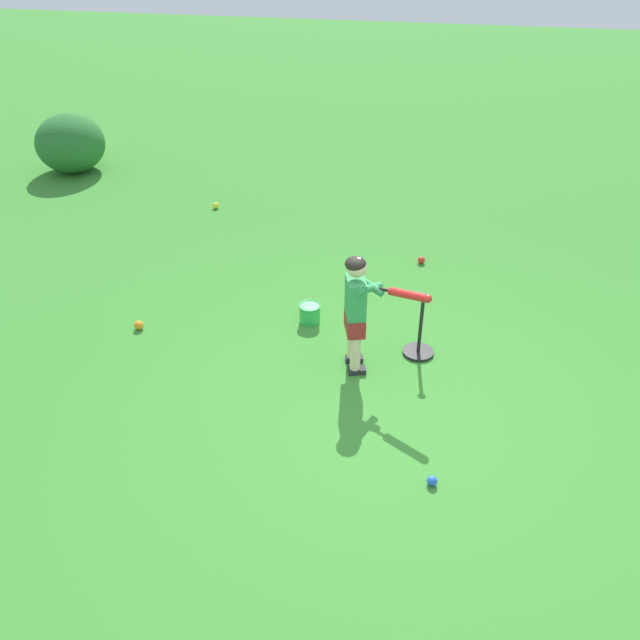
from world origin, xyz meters
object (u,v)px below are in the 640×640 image
play_ball_midfield (421,260)px  toy_bucket (310,313)px  batting_tee (419,344)px  play_ball_behind_batter (432,481)px  play_ball_far_right (139,325)px  play_ball_far_left (216,206)px  child_batter (359,304)px

play_ball_midfield → toy_bucket: size_ratio=0.38×
batting_tee → toy_bucket: (0.31, 1.08, -0.01)m
play_ball_midfield → toy_bucket: (-1.45, 0.96, 0.06)m
play_ball_behind_batter → play_ball_far_right: size_ratio=0.83×
play_ball_far_right → batting_tee: (0.17, -2.65, 0.06)m
play_ball_midfield → batting_tee: size_ratio=0.13×
play_ball_far_left → toy_bucket: bearing=-142.7°
play_ball_behind_batter → play_ball_far_right: (1.39, 2.88, 0.01)m
batting_tee → toy_bucket: bearing=74.1°
child_batter → play_ball_far_right: child_batter is taller
play_ball_far_right → play_ball_midfield: (1.93, -2.52, -0.00)m
child_batter → play_ball_far_right: size_ratio=12.14×
play_ball_far_left → toy_bucket: size_ratio=0.38×
play_ball_midfield → play_ball_far_right: bearing=127.3°
play_ball_far_left → child_batter: bearing=-141.6°
play_ball_far_right → batting_tee: size_ratio=0.14×
play_ball_far_left → toy_bucket: toy_bucket is taller
play_ball_behind_batter → play_ball_midfield: bearing=6.1°
child_batter → play_ball_behind_batter: (-1.23, -0.75, -0.61)m
play_ball_midfield → play_ball_behind_batter: bearing=-173.9°
play_ball_behind_batter → toy_bucket: (1.87, 1.31, 0.06)m
toy_bucket → play_ball_behind_batter: bearing=-144.8°
play_ball_far_left → play_ball_midfield: size_ratio=1.00×
play_ball_far_right → toy_bucket: toy_bucket is taller
child_batter → play_ball_far_right: 2.23m
play_ball_midfield → toy_bucket: toy_bucket is taller
child_batter → batting_tee: child_batter is taller
play_ball_far_right → play_ball_midfield: bearing=-52.7°
child_batter → play_ball_behind_batter: size_ratio=14.68×
play_ball_far_right → toy_bucket: (0.48, -1.57, 0.05)m
batting_tee → play_ball_far_left: bearing=47.0°
play_ball_behind_batter → play_ball_far_left: play_ball_far_left is taller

